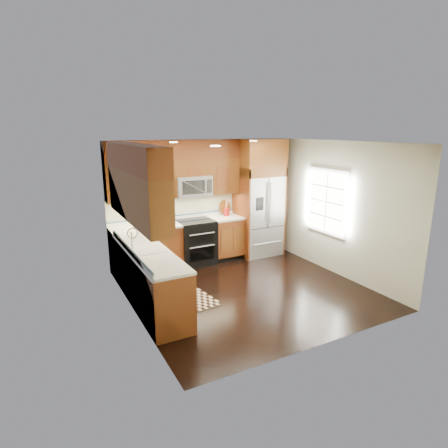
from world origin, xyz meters
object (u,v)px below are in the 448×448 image
range (196,242)px  rug (177,295)px  utensil_crock (226,211)px  refrigerator (259,198)px  knife_block (172,216)px

range → rug: (-0.95, -1.32, -0.46)m
range → utensil_crock: size_ratio=2.74×
refrigerator → utensil_crock: 0.80m
rug → utensil_crock: (1.75, 1.43, 1.05)m
rug → utensil_crock: bearing=30.8°
range → refrigerator: size_ratio=0.36×
rug → utensil_crock: size_ratio=4.38×
range → refrigerator: refrigerator is taller
range → knife_block: size_ratio=3.50×
range → knife_block: 0.76m
range → rug: range is taller
refrigerator → rug: 3.09m
utensil_crock → knife_block: bearing=175.5°
refrigerator → knife_block: (-1.99, 0.25, -0.25)m
range → rug: 1.69m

